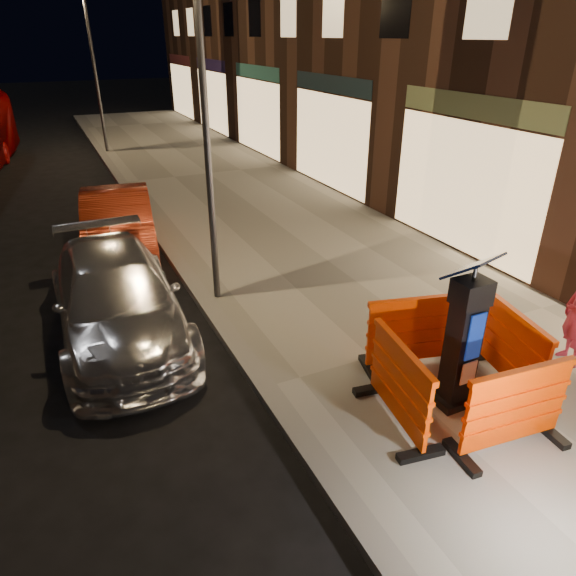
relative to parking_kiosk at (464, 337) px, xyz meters
name	(u,v)px	position (x,y,z in m)	size (l,w,h in m)	color
ground_plane	(267,395)	(-2.16, 1.38, -1.18)	(120.00, 120.00, 0.00)	black
sidewalk	(434,343)	(0.84, 1.38, -1.10)	(6.00, 60.00, 0.15)	gray
kerb	(267,391)	(-2.16, 1.38, -1.10)	(0.30, 60.00, 0.15)	slate
parking_kiosk	(464,337)	(0.00, 0.00, 0.00)	(0.65, 0.65, 2.05)	black
barrier_front	(515,409)	(0.00, -0.95, -0.45)	(1.47, 0.60, 1.14)	#FF3F00
barrier_back	(413,333)	(0.00, 0.95, -0.45)	(1.47, 0.60, 1.14)	#FF3F00
barrier_kerbside	(399,386)	(-0.95, 0.00, -0.45)	(1.47, 0.60, 1.14)	#FF3F00
barrier_bldgside	(512,350)	(0.95, 0.00, -0.45)	(1.47, 0.60, 1.14)	#FF3F00
car_silver	(123,334)	(-3.76, 3.97, -1.18)	(1.95, 4.79, 1.39)	silver
car_red	(123,253)	(-3.15, 7.76, -1.18)	(1.52, 4.36, 1.44)	maroon
street_lamp_mid	(206,135)	(-1.91, 4.38, 1.97)	(0.12, 0.12, 6.00)	#3F3F44
street_lamp_far	(96,75)	(-1.91, 19.38, 1.97)	(0.12, 0.12, 6.00)	#3F3F44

